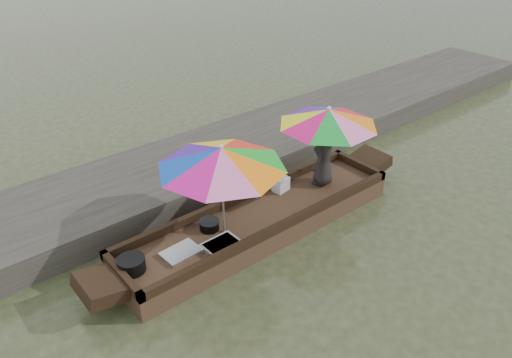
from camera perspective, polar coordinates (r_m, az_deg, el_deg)
water at (r=8.60m, az=0.43°, el=-6.01°), size 80.00×80.00×0.00m
dock at (r=9.98m, az=-7.68°, el=1.03°), size 22.00×2.20×0.50m
boat_hull at (r=8.49m, az=0.43°, el=-5.06°), size 5.12×1.20×0.35m
cooking_pot at (r=7.43m, az=-14.04°, el=-9.46°), size 0.40×0.40×0.21m
tray_crayfish at (r=7.67m, az=-4.00°, el=-7.58°), size 0.57×0.40×0.09m
tray_scallop at (r=7.62m, az=-8.58°, el=-8.33°), size 0.58×0.42×0.06m
charcoal_grill at (r=8.05m, az=-5.36°, el=-5.29°), size 0.31×0.31×0.15m
supply_bag at (r=8.99m, az=2.83°, el=-0.57°), size 0.31×0.26×0.26m
vendor at (r=9.06m, az=7.78°, el=2.73°), size 0.67×0.55×1.16m
umbrella_bow at (r=7.59m, az=-3.82°, el=-1.28°), size 2.09×2.09×1.55m
umbrella_stern at (r=8.91m, az=8.00°, el=3.59°), size 2.30×2.30×1.55m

